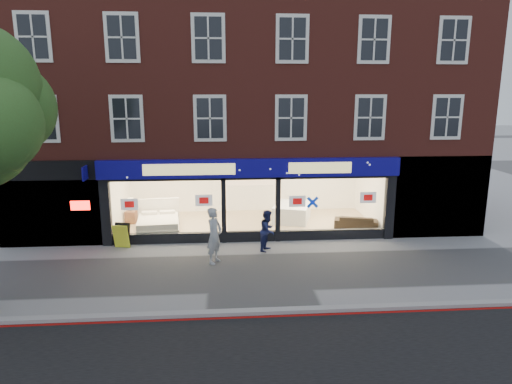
{
  "coord_description": "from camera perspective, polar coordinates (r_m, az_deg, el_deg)",
  "views": [
    {
      "loc": [
        -1.09,
        -13.99,
        5.81
      ],
      "look_at": [
        0.16,
        2.5,
        2.11
      ],
      "focal_mm": 32.0,
      "sensor_mm": 36.0,
      "label": 1
    }
  ],
  "objects": [
    {
      "name": "building",
      "position": [
        20.97,
        -1.43,
        14.97
      ],
      "size": [
        19.0,
        8.26,
        10.3
      ],
      "color": "maroon",
      "rests_on": "ground"
    },
    {
      "name": "a_board",
      "position": [
        17.94,
        -16.45,
        -5.25
      ],
      "size": [
        0.68,
        0.51,
        0.93
      ],
      "primitive_type": "cube",
      "rotation": [
        0.0,
        0.0,
        -0.22
      ],
      "color": "yellow",
      "rests_on": "ground"
    },
    {
      "name": "pedestrian_blue",
      "position": [
        16.82,
        1.49,
        -4.82
      ],
      "size": [
        0.85,
        0.93,
        1.53
      ],
      "primitive_type": "imported",
      "rotation": [
        0.0,
        0.0,
        1.11
      ],
      "color": "#1C214F",
      "rests_on": "ground"
    },
    {
      "name": "display_bed",
      "position": [
        19.28,
        -12.11,
        -3.86
      ],
      "size": [
        1.91,
        2.25,
        1.18
      ],
      "rotation": [
        0.0,
        0.0,
        0.1
      ],
      "color": "silver",
      "rests_on": "showroom_floor"
    },
    {
      "name": "showroom_floor",
      "position": [
        20.12,
        -1.04,
        -4.02
      ],
      "size": [
        11.0,
        4.5,
        0.1
      ],
      "primitive_type": "cube",
      "color": "tan",
      "rests_on": "ground"
    },
    {
      "name": "sofa",
      "position": [
        19.79,
        12.41,
        -3.65
      ],
      "size": [
        1.94,
        1.2,
        0.53
      ],
      "primitive_type": "imported",
      "rotation": [
        0.0,
        0.0,
        2.85
      ],
      "color": "black",
      "rests_on": "showroom_floor"
    },
    {
      "name": "kerb_line",
      "position": [
        12.39,
        1.28,
        -15.32
      ],
      "size": [
        60.0,
        0.1,
        0.01
      ],
      "primitive_type": "cube",
      "color": "#8C0A07",
      "rests_on": "ground"
    },
    {
      "name": "kerb_stone",
      "position": [
        12.54,
        1.19,
        -14.67
      ],
      "size": [
        60.0,
        0.25,
        0.12
      ],
      "primitive_type": "cube",
      "color": "gray",
      "rests_on": "ground"
    },
    {
      "name": "ground",
      "position": [
        15.19,
        0.13,
        -9.87
      ],
      "size": [
        120.0,
        120.0,
        0.0
      ],
      "primitive_type": "plane",
      "color": "gray",
      "rests_on": "ground"
    },
    {
      "name": "bedside_table",
      "position": [
        20.75,
        -15.33,
        -3.02
      ],
      "size": [
        0.51,
        0.51,
        0.55
      ],
      "primitive_type": "cube",
      "rotation": [
        0.0,
        0.0,
        -0.13
      ],
      "color": "brown",
      "rests_on": "showroom_floor"
    },
    {
      "name": "mattress_stack",
      "position": [
        20.46,
        4.51,
        -2.54
      ],
      "size": [
        1.98,
        2.23,
        0.74
      ],
      "rotation": [
        0.0,
        0.0,
        -0.31
      ],
      "color": "silver",
      "rests_on": "showroom_floor"
    },
    {
      "name": "pedestrian_grey",
      "position": [
        15.67,
        -5.23,
        -5.43
      ],
      "size": [
        0.74,
        0.84,
        1.94
      ],
      "primitive_type": "imported",
      "rotation": [
        0.0,
        0.0,
        1.07
      ],
      "color": "#A0A4A8",
      "rests_on": "ground"
    }
  ]
}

